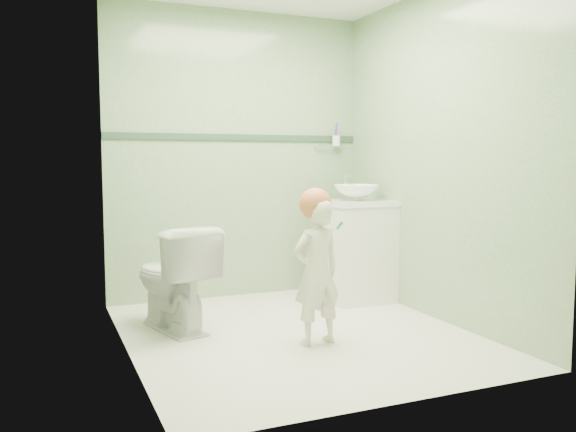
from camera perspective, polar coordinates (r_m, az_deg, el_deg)
name	(u,v)px	position (r m, az deg, el deg)	size (l,w,h in m)	color
ground	(297,334)	(4.08, 0.83, -11.16)	(2.50, 2.50, 0.00)	white
room_shell	(297,154)	(3.91, 0.86, 5.95)	(2.50, 2.54, 2.40)	#7AA172
trim_stripe	(238,137)	(5.07, -4.82, 7.50)	(2.20, 0.02, 0.05)	#2C4635
vanity	(356,252)	(4.97, 6.48, -3.46)	(0.52, 0.50, 0.80)	white
counter	(356,203)	(4.93, 6.53, 1.26)	(0.54, 0.52, 0.04)	white
basin	(356,193)	(4.92, 6.55, 2.24)	(0.37, 0.37, 0.13)	white
faucet	(346,182)	(5.08, 5.53, 3.25)	(0.03, 0.13, 0.18)	silver
cup_holder	(335,141)	(5.37, 4.55, 7.18)	(0.26, 0.07, 0.21)	silver
toilet	(173,278)	(4.16, -10.93, -5.80)	(0.41, 0.71, 0.72)	white
toddler	(317,272)	(3.76, 2.76, -5.36)	(0.34, 0.22, 0.92)	#EEE3CE
hair_cap	(315,204)	(3.73, 2.62, 1.14)	(0.20, 0.20, 0.20)	#C1623B
teal_toothbrush	(338,225)	(3.66, 4.82, -0.86)	(0.11, 0.14, 0.08)	#137C58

